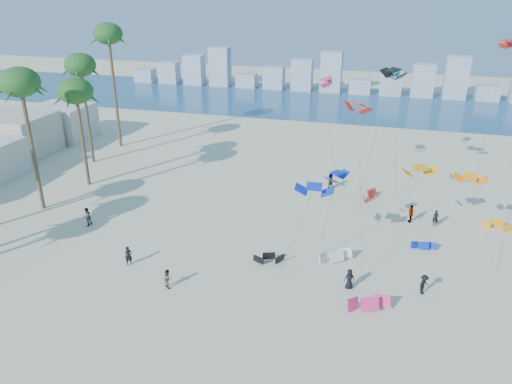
# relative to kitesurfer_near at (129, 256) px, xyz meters

# --- Properties ---
(ground) EXTENTS (220.00, 220.00, 0.00)m
(ground) POSITION_rel_kitesurfer_near_xyz_m (5.97, -8.37, -0.85)
(ground) COLOR beige
(ground) RESTS_ON ground
(ocean) EXTENTS (220.00, 220.00, 0.00)m
(ocean) POSITION_rel_kitesurfer_near_xyz_m (5.97, 63.63, -0.84)
(ocean) COLOR navy
(ocean) RESTS_ON ground
(kitesurfer_near) EXTENTS (0.73, 0.72, 1.69)m
(kitesurfer_near) POSITION_rel_kitesurfer_near_xyz_m (0.00, 0.00, 0.00)
(kitesurfer_near) COLOR black
(kitesurfer_near) RESTS_ON ground
(kitesurfer_mid) EXTENTS (0.95, 0.93, 1.55)m
(kitesurfer_mid) POSITION_rel_kitesurfer_near_xyz_m (4.52, -2.11, -0.07)
(kitesurfer_mid) COLOR gray
(kitesurfer_mid) RESTS_ON ground
(kitesurfers_far) EXTENTS (33.42, 20.52, 1.87)m
(kitesurfers_far) POSITION_rel_kitesurfer_near_xyz_m (13.94, 10.58, 0.04)
(kitesurfers_far) COLOR black
(kitesurfers_far) RESTS_ON ground
(grounded_kites) EXTENTS (22.88, 22.92, 1.06)m
(grounded_kites) POSITION_rel_kitesurfer_near_xyz_m (19.91, 7.43, -0.37)
(grounded_kites) COLOR black
(grounded_kites) RESTS_ON ground
(flying_kites) EXTENTS (26.20, 27.28, 16.75)m
(flying_kites) POSITION_rel_kitesurfer_near_xyz_m (22.05, 14.61, 10.31)
(flying_kites) COLOR #0B2DC2
(flying_kites) RESTS_ON ground
(palm_row) EXTENTS (8.83, 44.80, 16.95)m
(palm_row) POSITION_rel_kitesurfer_near_xyz_m (-16.26, 7.84, 10.73)
(palm_row) COLOR brown
(palm_row) RESTS_ON ground
(distant_skyline) EXTENTS (85.00, 3.00, 8.40)m
(distant_skyline) POSITION_rel_kitesurfer_near_xyz_m (4.78, 73.63, 2.24)
(distant_skyline) COLOR #9EADBF
(distant_skyline) RESTS_ON ground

